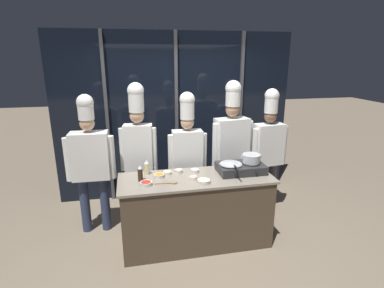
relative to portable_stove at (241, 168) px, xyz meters
name	(u,v)px	position (x,y,z in m)	size (l,w,h in m)	color
ground_plane	(196,242)	(-0.59, -0.05, -0.96)	(24.00, 24.00, 0.00)	#7F705B
window_wall_back	(176,117)	(-0.59, 1.48, 0.39)	(3.88, 0.09, 2.70)	black
demo_counter	(196,210)	(-0.59, -0.05, -0.51)	(1.87, 0.68, 0.90)	#4C3D2D
portable_stove	(241,168)	(0.00, 0.00, 0.00)	(0.58, 0.39, 0.12)	#28282B
frying_pan	(231,163)	(-0.13, -0.01, 0.08)	(0.28, 0.49, 0.04)	#ADAFB5
stock_pot	(251,158)	(0.13, 0.00, 0.12)	(0.26, 0.23, 0.11)	#B7BABF
squeeze_bottle_oil	(147,168)	(-1.17, 0.16, 0.03)	(0.06, 0.06, 0.19)	beige
squeeze_bottle_soy	(140,173)	(-1.26, -0.02, 0.04)	(0.06, 0.06, 0.19)	#332319
prep_bowl_noodles	(204,181)	(-0.54, -0.24, -0.03)	(0.15, 0.15, 0.05)	silver
prep_bowl_ginger	(167,172)	(-0.92, 0.12, -0.04)	(0.11, 0.11, 0.04)	silver
prep_bowl_carrots	(159,175)	(-1.03, 0.04, -0.03)	(0.13, 0.13, 0.04)	silver
prep_bowl_rice	(195,171)	(-0.57, 0.09, -0.03)	(0.10, 0.10, 0.05)	silver
prep_bowl_chicken	(179,171)	(-0.77, 0.13, -0.03)	(0.10, 0.10, 0.05)	silver
prep_bowl_chili_flakes	(146,183)	(-1.20, -0.16, -0.03)	(0.14, 0.14, 0.04)	silver
prep_bowl_shrimp	(193,178)	(-0.64, -0.13, -0.03)	(0.10, 0.10, 0.05)	silver
serving_spoon_slotted	(171,183)	(-0.92, -0.17, -0.05)	(0.28, 0.06, 0.02)	olive
chef_head	(90,158)	(-1.87, 0.51, 0.10)	(0.63, 0.26, 1.87)	#2D3856
chef_sous	(138,143)	(-1.25, 0.61, 0.22)	(0.50, 0.25, 2.00)	#4C4C51
chef_line	(187,150)	(-0.59, 0.51, 0.11)	(0.54, 0.22, 1.87)	#232326
chef_pastry	(231,141)	(0.07, 0.59, 0.18)	(0.62, 0.31, 2.00)	#232326
chef_apprentice	(268,144)	(0.64, 0.57, 0.11)	(0.57, 0.27, 1.88)	#4C4C51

